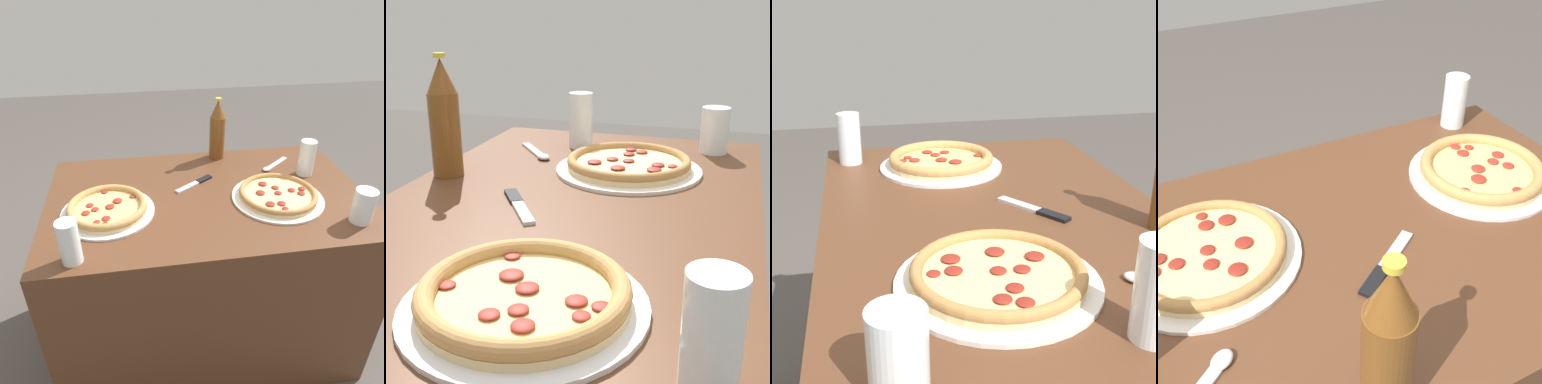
# 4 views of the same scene
# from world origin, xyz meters

# --- Properties ---
(ground_plane) EXTENTS (8.00, 8.00, 0.00)m
(ground_plane) POSITION_xyz_m (0.00, 0.00, 0.00)
(ground_plane) COLOR #4C4742
(table) EXTENTS (1.19, 0.73, 0.75)m
(table) POSITION_xyz_m (0.00, 0.00, 0.37)
(table) COLOR #56331E
(table) RESTS_ON ground_plane
(pizza_veggie) EXTENTS (0.34, 0.34, 0.04)m
(pizza_veggie) POSITION_xyz_m (-0.25, 0.07, 0.76)
(pizza_veggie) COLOR silver
(pizza_veggie) RESTS_ON table
(pizza_margherita) EXTENTS (0.32, 0.32, 0.04)m
(pizza_margherita) POSITION_xyz_m (0.37, 0.07, 0.76)
(pizza_margherita) COLOR silver
(pizza_margherita) RESTS_ON table
(glass_cola) EXTENTS (0.07, 0.07, 0.12)m
(glass_cola) POSITION_xyz_m (-0.47, 0.25, 0.80)
(glass_cola) COLOR white
(glass_cola) RESTS_ON table
(glass_iced_tea) EXTENTS (0.06, 0.06, 0.15)m
(glass_iced_tea) POSITION_xyz_m (-0.43, -0.10, 0.81)
(glass_iced_tea) COLOR white
(glass_iced_tea) RESTS_ON table
(glass_red_wine) EXTENTS (0.06, 0.06, 0.14)m
(glass_red_wine) POSITION_xyz_m (0.46, 0.30, 0.81)
(glass_red_wine) COLOR white
(glass_red_wine) RESTS_ON table
(beer_bottle) EXTENTS (0.07, 0.07, 0.27)m
(beer_bottle) POSITION_xyz_m (-0.10, -0.31, 0.87)
(beer_bottle) COLOR brown
(beer_bottle) RESTS_ON table
(knife) EXTENTS (0.16, 0.12, 0.01)m
(knife) POSITION_xyz_m (0.03, -0.09, 0.75)
(knife) COLOR black
(knife) RESTS_ON table
(spoon) EXTENTS (0.15, 0.13, 0.01)m
(spoon) POSITION_xyz_m (-0.32, -0.18, 0.75)
(spoon) COLOR silver
(spoon) RESTS_ON table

